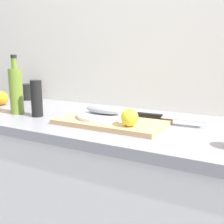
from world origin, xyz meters
TOP-DOWN VIEW (x-y plane):
  - back_wall at (0.00, 0.33)m, footprint 3.20×0.05m
  - kitchen_counter at (0.00, 0.00)m, footprint 2.00×0.60m
  - cutting_board at (-0.09, -0.05)m, footprint 0.45×0.26m
  - white_plate at (-0.13, -0.04)m, footprint 0.23×0.23m
  - fish_fillet at (-0.13, -0.04)m, footprint 0.17×0.07m
  - chef_knife at (0.09, 0.05)m, footprint 0.29×0.04m
  - lemon_0 at (0.03, -0.12)m, footprint 0.07×0.07m
  - olive_oil_bottle at (-0.59, -0.10)m, footprint 0.06×0.06m
  - coffee_mug_2 at (-0.85, 0.23)m, footprint 0.12×0.08m
  - orange_3 at (-0.84, 0.02)m, footprint 0.08×0.08m
  - pepper_mill at (-0.46, -0.10)m, footprint 0.05×0.05m

SIDE VIEW (x-z plane):
  - kitchen_counter at x=0.00m, z-range 0.00..0.90m
  - cutting_board at x=-0.09m, z-range 0.90..0.92m
  - white_plate at x=-0.13m, z-range 0.92..0.93m
  - chef_knife at x=0.09m, z-range 0.92..0.94m
  - orange_3 at x=-0.84m, z-range 0.90..0.98m
  - coffee_mug_2 at x=-0.85m, z-range 0.90..1.00m
  - fish_fillet at x=-0.13m, z-range 0.94..0.97m
  - lemon_0 at x=0.03m, z-range 0.92..0.99m
  - pepper_mill at x=-0.46m, z-range 0.90..1.07m
  - olive_oil_bottle at x=-0.59m, z-range 0.87..1.16m
  - back_wall at x=0.00m, z-range 0.00..2.50m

